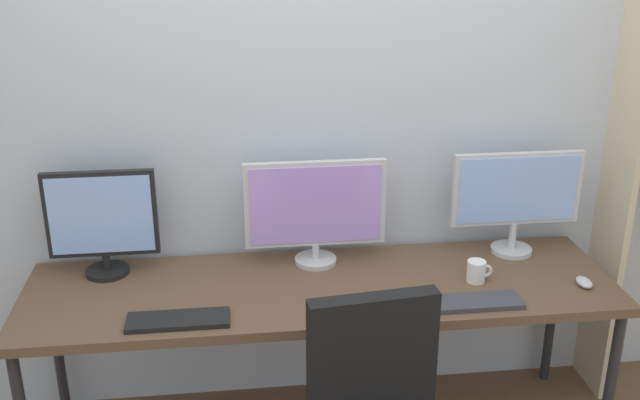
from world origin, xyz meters
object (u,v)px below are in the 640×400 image
(keyboard_right, at_px, (473,302))
(computer_mouse, at_px, (584,282))
(monitor_right, at_px, (516,195))
(monitor_center, at_px, (315,209))
(desk, at_px, (321,295))
(keyboard_left, at_px, (178,320))
(monitor_left, at_px, (102,220))
(coffee_mug, at_px, (477,271))

(keyboard_right, bearing_deg, computer_mouse, 10.81)
(monitor_right, bearing_deg, monitor_center, 180.00)
(desk, relative_size, keyboard_left, 6.34)
(desk, height_order, monitor_center, monitor_center)
(keyboard_right, bearing_deg, monitor_center, 141.69)
(monitor_left, distance_m, monitor_center, 0.88)
(monitor_right, height_order, keyboard_left, monitor_right)
(monitor_center, bearing_deg, monitor_right, -0.00)
(coffee_mug, bearing_deg, keyboard_right, -111.32)
(monitor_left, height_order, keyboard_left, monitor_left)
(monitor_left, height_order, coffee_mug, monitor_left)
(keyboard_right, relative_size, coffee_mug, 3.55)
(keyboard_left, bearing_deg, monitor_right, 17.12)
(desk, height_order, coffee_mug, coffee_mug)
(monitor_right, height_order, coffee_mug, monitor_right)
(monitor_left, height_order, computer_mouse, monitor_left)
(monitor_left, relative_size, coffee_mug, 4.24)
(desk, distance_m, monitor_left, 0.95)
(monitor_center, distance_m, computer_mouse, 1.13)
(keyboard_left, relative_size, computer_mouse, 3.93)
(monitor_right, bearing_deg, coffee_mug, -133.45)
(keyboard_right, distance_m, computer_mouse, 0.50)
(monitor_center, height_order, keyboard_right, monitor_center)
(monitor_center, distance_m, keyboard_left, 0.75)
(monitor_left, bearing_deg, keyboard_left, -54.47)
(monitor_right, xyz_separation_m, keyboard_left, (-1.44, -0.44, -0.26))
(desk, xyz_separation_m, coffee_mug, (0.63, -0.04, 0.09))
(desk, height_order, keyboard_right, keyboard_right)
(desk, height_order, monitor_left, monitor_left)
(monitor_left, distance_m, keyboard_right, 1.52)
(monitor_left, xyz_separation_m, monitor_center, (0.88, 0.00, 0.01))
(monitor_center, height_order, monitor_right, monitor_right)
(monitor_right, distance_m, computer_mouse, 0.47)
(keyboard_right, bearing_deg, coffee_mug, 68.68)
(desk, bearing_deg, monitor_right, 13.63)
(monitor_right, height_order, computer_mouse, monitor_right)
(keyboard_right, height_order, coffee_mug, coffee_mug)
(computer_mouse, height_order, coffee_mug, coffee_mug)
(monitor_center, xyz_separation_m, monitor_right, (0.88, -0.00, 0.02))
(monitor_center, relative_size, coffee_mug, 5.62)
(monitor_left, xyz_separation_m, keyboard_right, (1.44, -0.44, -0.23))
(monitor_center, xyz_separation_m, keyboard_right, (0.56, -0.44, -0.24))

